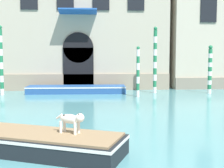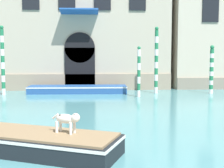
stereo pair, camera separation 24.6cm
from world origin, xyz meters
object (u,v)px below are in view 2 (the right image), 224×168
at_px(dog_on_deck, 67,119).
at_px(mooring_pole_3, 3,60).
at_px(mooring_pole_2, 212,69).
at_px(mooring_pole_5, 156,60).
at_px(boat_foreground, 15,139).
at_px(boat_moored_near_palazzo, 78,89).
at_px(mooring_pole_0, 139,71).

distance_m(dog_on_deck, mooring_pole_3, 14.06).
bearing_deg(mooring_pole_3, mooring_pole_2, -0.39).
distance_m(mooring_pole_2, mooring_pole_5, 3.91).
relative_size(dog_on_deck, mooring_pole_5, 0.18).
xyz_separation_m(mooring_pole_3, mooring_pole_5, (10.58, 0.37, 0.00)).
relative_size(boat_foreground, dog_on_deck, 7.75).
height_order(dog_on_deck, mooring_pole_3, mooring_pole_3).
relative_size(boat_foreground, boat_moored_near_palazzo, 0.91).
bearing_deg(boat_moored_near_palazzo, mooring_pole_2, -4.98).
relative_size(mooring_pole_0, mooring_pole_2, 0.97).
distance_m(dog_on_deck, mooring_pole_5, 14.29).
bearing_deg(mooring_pole_5, boat_moored_near_palazzo, 174.47).
bearing_deg(boat_moored_near_palazzo, boat_foreground, -93.61).
height_order(mooring_pole_2, mooring_pole_3, mooring_pole_3).
xyz_separation_m(dog_on_deck, mooring_pole_5, (5.14, 13.26, 1.38)).
bearing_deg(mooring_pole_5, mooring_pole_3, -178.00).
height_order(boat_moored_near_palazzo, mooring_pole_5, mooring_pole_5).
bearing_deg(dog_on_deck, mooring_pole_2, 84.34).
relative_size(dog_on_deck, mooring_pole_3, 0.18).
relative_size(mooring_pole_0, mooring_pole_3, 0.70).
bearing_deg(boat_moored_near_palazzo, mooring_pole_0, -28.83).
bearing_deg(dog_on_deck, boat_moored_near_palazzo, 121.24).
relative_size(boat_foreground, mooring_pole_3, 1.36).
bearing_deg(mooring_pole_3, mooring_pole_5, 2.00).
relative_size(boat_foreground, mooring_pole_0, 1.94).
height_order(boat_foreground, mooring_pole_5, mooring_pole_5).
distance_m(dog_on_deck, mooring_pole_0, 12.03).
relative_size(dog_on_deck, mooring_pole_2, 0.24).
xyz_separation_m(boat_moored_near_palazzo, mooring_pole_2, (9.42, -1.01, 1.46)).
bearing_deg(mooring_pole_3, boat_moored_near_palazzo, 10.35).
xyz_separation_m(boat_foreground, mooring_pole_0, (5.20, 11.02, 1.34)).
xyz_separation_m(mooring_pole_2, mooring_pole_5, (-3.83, 0.47, 0.65)).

